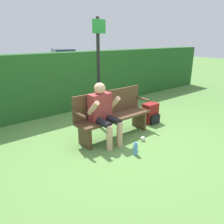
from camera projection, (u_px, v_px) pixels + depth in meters
name	position (u px, v px, depth m)	size (l,w,h in m)	color
ground_plane	(115.00, 136.00, 4.51)	(40.00, 40.00, 0.00)	#5B8942
hedge_back	(62.00, 83.00, 5.87)	(12.00, 0.46, 1.57)	#235623
park_bench	(112.00, 114.00, 4.41)	(1.67, 0.42, 0.93)	#513823
person_seated	(103.00, 110.00, 4.07)	(0.57, 0.60, 1.15)	#993333
backpack	(151.00, 114.00, 5.18)	(0.36, 0.31, 0.46)	maroon
water_bottle	(136.00, 149.00, 3.75)	(0.07, 0.07, 0.23)	#4C8CCC
signpost	(99.00, 69.00, 4.56)	(0.30, 0.09, 2.32)	black
parked_car	(63.00, 57.00, 16.84)	(2.76, 4.68, 1.15)	#2D4784
litter_crumple	(143.00, 139.00, 4.28)	(0.09, 0.09, 0.09)	silver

